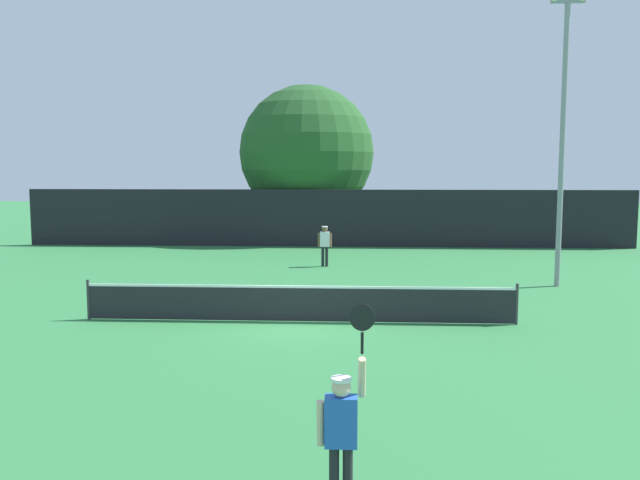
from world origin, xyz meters
TOP-DOWN VIEW (x-y plane):
  - ground_plane at (0.00, 0.00)m, footprint 120.00×120.00m
  - tennis_net at (0.00, 0.00)m, footprint 11.33×0.08m
  - perimeter_fence at (0.00, 16.65)m, footprint 30.83×0.12m
  - player_serving at (1.33, -9.64)m, footprint 0.67×0.39m
  - player_receiving at (0.22, 9.83)m, footprint 0.57×0.24m
  - tennis_ball at (2.57, 2.38)m, footprint 0.07×0.07m
  - light_pole at (8.34, 5.74)m, footprint 1.18×0.28m
  - large_tree at (-1.28, 20.14)m, footprint 7.44×7.44m
  - parked_car_near at (10.13, 22.04)m, footprint 2.18×4.32m

SIDE VIEW (x-z plane):
  - ground_plane at x=0.00m, z-range 0.00..0.00m
  - tennis_ball at x=2.57m, z-range 0.00..0.07m
  - tennis_net at x=0.00m, z-range -0.02..1.05m
  - parked_car_near at x=10.13m, z-range -0.07..1.62m
  - player_receiving at x=0.22m, z-range 0.18..1.83m
  - player_serving at x=1.33m, z-range -0.16..2.31m
  - perimeter_fence at x=0.00m, z-range 0.00..2.91m
  - large_tree at x=-1.28m, z-range 0.55..9.11m
  - light_pole at x=8.34m, z-range 0.58..10.26m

